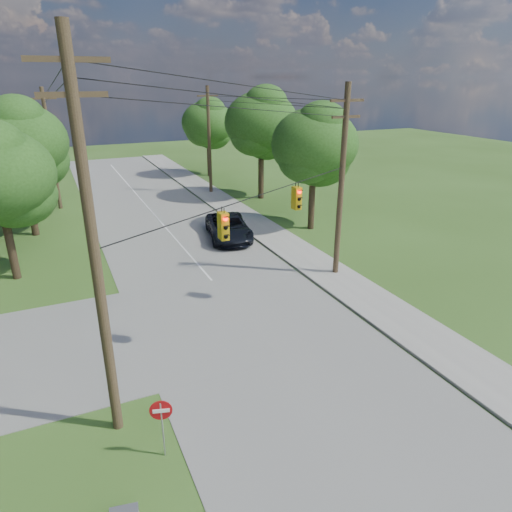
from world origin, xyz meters
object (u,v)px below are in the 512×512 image
pole_ne (342,181)px  do_not_enter_sign (161,416)px  pole_north_w (51,149)px  car_main_north (229,227)px  pole_sw (94,249)px  pole_north_e (209,140)px

pole_ne → do_not_enter_sign: pole_ne is taller
pole_north_w → do_not_enter_sign: (1.50, -31.44, -3.63)m
pole_ne → car_main_north: bearing=112.1°
pole_sw → do_not_enter_sign: pole_sw is taller
pole_north_e → pole_north_w: (-13.90, 0.00, 0.00)m
pole_ne → do_not_enter_sign: (-12.40, -9.44, -3.97)m
pole_ne → pole_north_w: bearing=122.3°
pole_ne → pole_sw: bearing=-150.6°
pole_sw → pole_ne: pole_sw is taller
pole_sw → pole_north_w: size_ratio=1.20×
car_main_north → do_not_enter_sign: 19.98m
pole_north_e → do_not_enter_sign: 33.99m
pole_ne → pole_north_e: bearing=90.0°
do_not_enter_sign → pole_north_e: bearing=84.9°
pole_north_w → car_main_north: bearing=-52.4°
pole_north_w → do_not_enter_sign: size_ratio=4.95×
pole_north_e → pole_north_w: bearing=180.0°
pole_sw → car_main_north: (10.10, 15.98, -5.38)m
car_main_north → do_not_enter_sign: (-9.00, -17.82, 0.65)m
pole_sw → car_main_north: pole_sw is taller
pole_north_w → pole_sw: bearing=-89.2°
car_main_north → pole_north_w: bearing=139.2°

